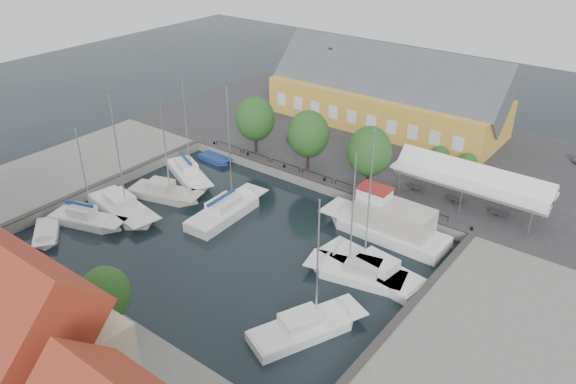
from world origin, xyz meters
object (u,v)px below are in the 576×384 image
object	(u,v)px
east_boat_a	(373,271)
west_boat_d	(86,221)
center_sailboat	(226,212)
warehouse	(383,95)
car_red	(305,133)
east_boat_b	(359,275)
launch_sw	(47,234)
tent_canopy	(471,180)
west_boat_c	(122,209)
west_boat_b	(164,194)
west_boat_a	(188,175)
launch_nw	(215,160)
trawler	(388,226)
east_boat_c	(305,330)

from	to	relation	value
east_boat_a	west_boat_d	bearing A→B (deg)	-159.53
center_sailboat	east_boat_a	world-z (taller)	center_sailboat
warehouse	center_sailboat	world-z (taller)	center_sailboat
car_red	east_boat_b	bearing A→B (deg)	-37.11
car_red	center_sailboat	world-z (taller)	center_sailboat
launch_sw	tent_canopy	bearing A→B (deg)	42.56
center_sailboat	east_boat_b	xyz separation A→B (m)	(14.54, -0.71, -0.10)
tent_canopy	west_boat_c	world-z (taller)	west_boat_c
car_red	west_boat_b	world-z (taller)	west_boat_b
west_boat_d	west_boat_a	bearing A→B (deg)	87.45
warehouse	west_boat_a	world-z (taller)	west_boat_a
tent_canopy	launch_nw	bearing A→B (deg)	-168.52
west_boat_a	west_boat_b	distance (m)	4.57
center_sailboat	trawler	size ratio (longest dim) A/B	1.08
east_boat_a	west_boat_d	world-z (taller)	east_boat_a
trawler	west_boat_d	xyz separation A→B (m)	(-22.44, -14.58, -0.74)
east_boat_b	west_boat_a	world-z (taller)	west_boat_a
tent_canopy	launch_sw	world-z (taller)	tent_canopy
launch_sw	launch_nw	xyz separation A→B (m)	(0.93, 19.88, -0.00)
tent_canopy	center_sailboat	size ratio (longest dim) A/B	1.11
car_red	east_boat_c	size ratio (longest dim) A/B	0.41
east_boat_b	launch_sw	distance (m)	27.09
east_boat_a	launch_sw	xyz separation A→B (m)	(-25.29, -12.32, -0.17)
west_boat_a	west_boat_b	size ratio (longest dim) A/B	1.09
west_boat_a	west_boat_c	xyz separation A→B (m)	(0.27, -8.67, -0.01)
east_boat_a	center_sailboat	bearing A→B (deg)	-178.48
trawler	launch_sw	bearing A→B (deg)	-142.78
west_boat_d	launch_nw	world-z (taller)	west_boat_d
center_sailboat	west_boat_a	world-z (taller)	center_sailboat
launch_sw	east_boat_b	bearing A→B (deg)	24.44
center_sailboat	west_boat_d	bearing A→B (deg)	-136.34
west_boat_a	west_boat_d	distance (m)	12.03
east_boat_c	launch_nw	xyz separation A→B (m)	(-24.00, 16.13, -0.17)
center_sailboat	launch_sw	world-z (taller)	center_sailboat
west_boat_b	warehouse	bearing A→B (deg)	73.93
tent_canopy	east_boat_a	distance (m)	13.59
east_boat_c	car_red	bearing A→B (deg)	125.91
east_boat_a	launch_nw	world-z (taller)	east_boat_a
east_boat_a	west_boat_b	distance (m)	22.54
launch_sw	west_boat_c	bearing A→B (deg)	74.16
east_boat_b	launch_nw	size ratio (longest dim) A/B	2.66
west_boat_a	launch_nw	distance (m)	4.64
west_boat_a	west_boat_b	bearing A→B (deg)	-74.87
trawler	east_boat_a	xyz separation A→B (m)	(1.78, -5.54, -0.75)
tent_canopy	launch_sw	distance (m)	37.55
west_boat_b	east_boat_b	bearing A→B (deg)	0.84
warehouse	west_boat_c	bearing A→B (deg)	-105.56
west_boat_c	west_boat_d	xyz separation A→B (m)	(-0.81, -3.35, 0.01)
west_boat_b	launch_sw	world-z (taller)	west_boat_b
center_sailboat	east_boat_b	distance (m)	14.55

